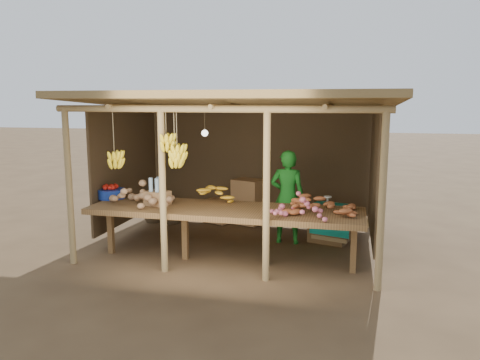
# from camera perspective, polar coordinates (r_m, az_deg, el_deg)

# --- Properties ---
(ground) EXTENTS (60.00, 60.00, 0.00)m
(ground) POSITION_cam_1_polar(r_m,az_deg,el_deg) (7.74, 0.00, -7.69)
(ground) COLOR brown
(ground) RESTS_ON ground
(stall_structure) EXTENTS (4.70, 3.50, 2.43)m
(stall_structure) POSITION_cam_1_polar(r_m,az_deg,el_deg) (7.49, -0.50, 6.69)
(stall_structure) COLOR #9D8151
(stall_structure) RESTS_ON ground
(counter) EXTENTS (3.90, 1.05, 0.80)m
(counter) POSITION_cam_1_polar(r_m,az_deg,el_deg) (6.66, -1.90, -3.95)
(counter) COLOR brown
(counter) RESTS_ON ground
(potato_heap) EXTENTS (1.08, 0.67, 0.37)m
(potato_heap) POSITION_cam_1_polar(r_m,az_deg,el_deg) (6.93, -12.09, -1.55)
(potato_heap) COLOR #9D7651
(potato_heap) RESTS_ON counter
(sweet_potato_heap) EXTENTS (1.05, 0.82, 0.36)m
(sweet_potato_heap) POSITION_cam_1_polar(r_m,az_deg,el_deg) (6.46, 9.69, -2.33)
(sweet_potato_heap) COLOR #9D5228
(sweet_potato_heap) RESTS_ON counter
(onion_heap) EXTENTS (0.82, 0.54, 0.36)m
(onion_heap) POSITION_cam_1_polar(r_m,az_deg,el_deg) (6.12, 6.98, -2.93)
(onion_heap) COLOR #CA6274
(onion_heap) RESTS_ON counter
(banana_pile) EXTENTS (0.63, 0.44, 0.35)m
(banana_pile) POSITION_cam_1_polar(r_m,az_deg,el_deg) (7.02, -3.25, -1.31)
(banana_pile) COLOR yellow
(banana_pile) RESTS_ON counter
(tomato_basin) EXTENTS (0.41, 0.41, 0.22)m
(tomato_basin) POSITION_cam_1_polar(r_m,az_deg,el_deg) (7.57, -15.40, -1.50)
(tomato_basin) COLOR navy
(tomato_basin) RESTS_ON counter
(bottle_box) EXTENTS (0.38, 0.33, 0.41)m
(bottle_box) POSITION_cam_1_polar(r_m,az_deg,el_deg) (6.92, -10.03, -1.74)
(bottle_box) COLOR #9C7146
(bottle_box) RESTS_ON counter
(vendor) EXTENTS (0.57, 0.38, 1.53)m
(vendor) POSITION_cam_1_polar(r_m,az_deg,el_deg) (7.62, 5.79, -2.07)
(vendor) COLOR #1B7B20
(vendor) RESTS_ON ground
(tarp_crate) EXTENTS (0.79, 0.73, 0.79)m
(tarp_crate) POSITION_cam_1_polar(r_m,az_deg,el_deg) (7.91, 10.89, -5.07)
(tarp_crate) COLOR brown
(tarp_crate) RESTS_ON ground
(carton_stack) EXTENTS (1.21, 0.57, 0.84)m
(carton_stack) POSITION_cam_1_polar(r_m,az_deg,el_deg) (8.85, -0.20, -3.02)
(carton_stack) COLOR #9C7146
(carton_stack) RESTS_ON ground
(burlap_sacks) EXTENTS (0.80, 0.42, 0.57)m
(burlap_sacks) POSITION_cam_1_polar(r_m,az_deg,el_deg) (9.11, -9.35, -3.58)
(burlap_sacks) COLOR #4C3A23
(burlap_sacks) RESTS_ON ground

